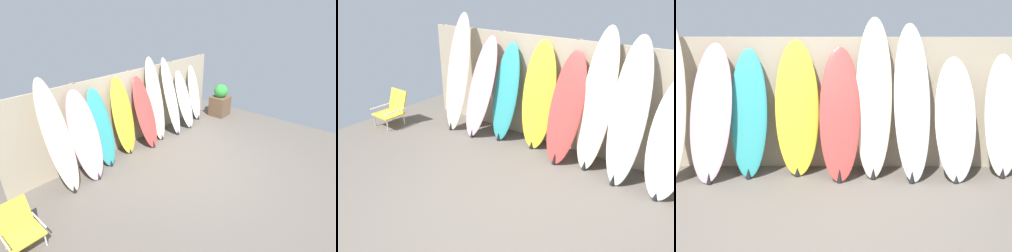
% 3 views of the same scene
% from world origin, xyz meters
% --- Properties ---
extents(ground, '(7.68, 7.68, 0.00)m').
position_xyz_m(ground, '(0.00, 0.00, 0.00)').
color(ground, '#5B544C').
extents(fence_back, '(6.08, 0.11, 1.80)m').
position_xyz_m(fence_back, '(-0.00, 2.01, 0.90)').
color(fence_back, tan).
rests_on(fence_back, ground).
extents(surfboard_cream_0, '(0.53, 0.69, 2.10)m').
position_xyz_m(surfboard_cream_0, '(-2.13, 1.56, 1.04)').
color(surfboard_cream_0, beige).
rests_on(surfboard_cream_0, ground).
extents(surfboard_pink_1, '(0.64, 0.74, 1.74)m').
position_xyz_m(surfboard_pink_1, '(-1.59, 1.58, 0.86)').
color(surfboard_pink_1, pink).
rests_on(surfboard_pink_1, ground).
extents(surfboard_teal_2, '(0.49, 0.50, 1.67)m').
position_xyz_m(surfboard_teal_2, '(-1.12, 1.69, 0.83)').
color(surfboard_teal_2, teal).
rests_on(surfboard_teal_2, ground).
extents(surfboard_yellow_3, '(0.60, 0.43, 1.77)m').
position_xyz_m(surfboard_yellow_3, '(-0.49, 1.74, 0.88)').
color(surfboard_yellow_3, yellow).
rests_on(surfboard_yellow_3, ground).
extents(surfboard_red_4, '(0.53, 0.61, 1.69)m').
position_xyz_m(surfboard_red_4, '(0.07, 1.61, 0.83)').
color(surfboard_red_4, '#D13D38').
rests_on(surfboard_red_4, ground).
extents(surfboard_cream_5, '(0.50, 0.51, 2.07)m').
position_xyz_m(surfboard_cream_5, '(0.51, 1.69, 1.02)').
color(surfboard_cream_5, beige).
rests_on(surfboard_cream_5, ground).
extents(surfboard_white_6, '(0.54, 0.64, 2.00)m').
position_xyz_m(surfboard_white_6, '(1.00, 1.60, 0.99)').
color(surfboard_white_6, white).
rests_on(surfboard_white_6, ground).
extents(surfboard_white_7, '(0.57, 0.60, 1.57)m').
position_xyz_m(surfboard_white_7, '(1.56, 1.60, 0.77)').
color(surfboard_white_7, white).
rests_on(surfboard_white_7, ground).
extents(beach_chair, '(0.50, 0.55, 0.65)m').
position_xyz_m(beach_chair, '(-3.24, 0.83, 0.33)').
color(beach_chair, silver).
rests_on(beach_chair, ground).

